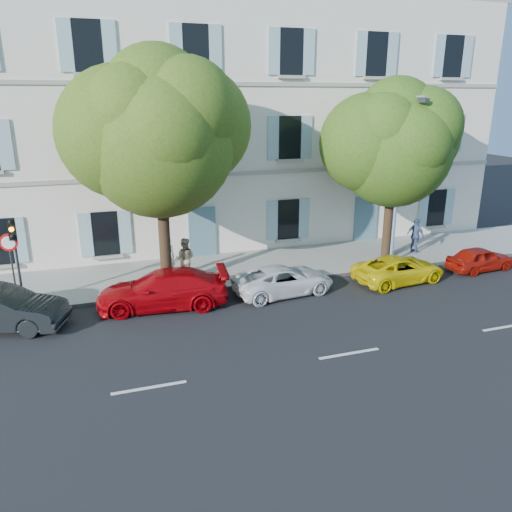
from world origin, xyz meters
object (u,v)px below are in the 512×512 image
object	(u,v)px
pedestrian_b	(185,259)
street_lamp	(400,173)
tree_right	(394,150)
traffic_light	(14,243)
car_yellow_supercar	(399,269)
car_red_hatchback	(480,259)
car_white_coupe	(284,280)
tree_left	(159,141)
car_red_coupe	(163,289)
road_sign	(10,255)
pedestrian_c	(416,236)
pedestrian_a	(168,258)

from	to	relation	value
pedestrian_b	street_lamp	bearing A→B (deg)	-164.63
tree_right	traffic_light	world-z (taller)	tree_right
car_yellow_supercar	car_red_hatchback	world-z (taller)	car_yellow_supercar
car_yellow_supercar	pedestrian_b	distance (m)	8.97
tree_right	pedestrian_b	xyz separation A→B (m)	(-9.53, 0.10, -4.16)
car_white_coupe	traffic_light	size ratio (longest dim) A/B	1.22
tree_left	street_lamp	distance (m)	10.36
car_red_coupe	tree_left	size ratio (longest dim) A/B	0.54
car_yellow_supercar	tree_right	bearing A→B (deg)	-27.60
road_sign	pedestrian_c	size ratio (longest dim) A/B	1.61
car_yellow_supercar	street_lamp	size ratio (longest dim) A/B	0.55
car_yellow_supercar	car_red_coupe	bearing A→B (deg)	80.78
traffic_light	street_lamp	distance (m)	15.64
street_lamp	pedestrian_a	xyz separation A→B (m)	(-10.05, 1.32, -3.27)
traffic_light	car_yellow_supercar	bearing A→B (deg)	-6.63
car_yellow_supercar	car_red_hatchback	bearing A→B (deg)	-94.90
car_red_coupe	street_lamp	world-z (taller)	street_lamp
pedestrian_a	pedestrian_b	size ratio (longest dim) A/B	1.00
car_red_hatchback	street_lamp	size ratio (longest dim) A/B	0.43
street_lamp	pedestrian_b	world-z (taller)	street_lamp
street_lamp	pedestrian_b	distance (m)	9.99
car_red_hatchback	pedestrian_c	bearing A→B (deg)	22.36
pedestrian_c	car_red_hatchback	bearing A→B (deg)	-167.86
road_sign	pedestrian_a	bearing A→B (deg)	13.00
traffic_light	pedestrian_c	size ratio (longest dim) A/B	1.94
road_sign	pedestrian_b	size ratio (longest dim) A/B	1.54
car_red_coupe	pedestrian_c	bearing A→B (deg)	108.25
tree_right	street_lamp	size ratio (longest dim) A/B	1.07
car_white_coupe	car_red_hatchback	world-z (taller)	car_white_coupe
traffic_light	pedestrian_a	bearing A→B (deg)	13.92
street_lamp	pedestrian_a	bearing A→B (deg)	172.54
tree_right	traffic_light	xyz separation A→B (m)	(-15.67, -0.90, -2.66)
car_yellow_supercar	traffic_light	xyz separation A→B (m)	(-14.69, 1.71, 1.99)
pedestrian_b	car_red_coupe	bearing A→B (deg)	82.58
tree_left	traffic_light	world-z (taller)	tree_left
road_sign	street_lamp	distance (m)	15.87
tree_left	tree_right	distance (m)	10.40
tree_left	car_red_hatchback	bearing A→B (deg)	-8.53
car_red_coupe	traffic_light	bearing A→B (deg)	-97.97
car_white_coupe	tree_right	size ratio (longest dim) A/B	0.51
car_red_coupe	car_red_hatchback	size ratio (longest dim) A/B	1.51
pedestrian_a	pedestrian_b	bearing A→B (deg)	142.68
car_red_coupe	pedestrian_a	bearing A→B (deg)	174.27
car_red_coupe	pedestrian_b	bearing A→B (deg)	158.28
car_red_coupe	car_yellow_supercar	bearing A→B (deg)	94.48
car_red_coupe	pedestrian_b	world-z (taller)	pedestrian_b
car_red_coupe	traffic_light	world-z (taller)	traffic_light
car_red_hatchback	pedestrian_a	xyz separation A→B (m)	(-13.50, 2.92, 0.50)
car_yellow_supercar	tree_left	world-z (taller)	tree_left
tree_left	road_sign	distance (m)	6.65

